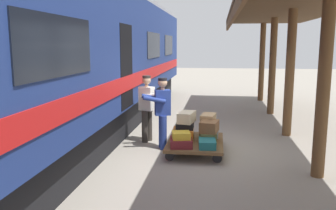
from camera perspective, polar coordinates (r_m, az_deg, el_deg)
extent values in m
plane|color=gray|center=(8.71, 7.53, -6.93)|extent=(60.00, 60.00, 0.00)
cylinder|color=brown|center=(16.35, 14.80, 6.62)|extent=(0.24, 0.24, 3.40)
cylinder|color=brown|center=(13.23, 16.38, 5.92)|extent=(0.24, 0.24, 3.40)
cylinder|color=brown|center=(10.13, 18.92, 4.76)|extent=(0.24, 0.24, 3.40)
cylinder|color=brown|center=(7.08, 23.65, 2.59)|extent=(0.24, 0.24, 3.40)
cube|color=brown|center=(8.39, 10.81, 14.81)|extent=(0.08, 16.53, 0.30)
cube|color=navy|center=(9.12, -15.96, 8.52)|extent=(3.00, 21.00, 2.90)
cube|color=black|center=(9.34, -15.42, -3.20)|extent=(2.55, 19.95, 0.90)
cube|color=red|center=(8.67, -6.53, 3.49)|extent=(0.03, 20.58, 0.36)
cube|color=black|center=(15.85, 0.13, 9.57)|extent=(0.02, 2.31, 0.84)
cube|color=black|center=(12.22, -2.26, 9.54)|extent=(0.02, 2.31, 0.84)
cube|color=black|center=(5.15, -17.09, 9.00)|extent=(0.02, 2.31, 0.84)
cube|color=black|center=(8.66, -6.97, 6.12)|extent=(0.12, 1.10, 2.00)
cube|color=brown|center=(8.32, 4.41, -5.97)|extent=(1.27, 1.74, 0.07)
cylinder|color=black|center=(7.68, 7.88, -8.43)|extent=(0.20, 0.05, 0.20)
cylinder|color=black|center=(7.74, 0.28, -8.19)|extent=(0.20, 0.05, 0.20)
cylinder|color=black|center=(9.01, 7.92, -5.70)|extent=(0.20, 0.05, 0.20)
cylinder|color=black|center=(9.06, 1.46, -5.52)|extent=(0.20, 0.05, 0.20)
cube|color=#9EA0A5|center=(8.72, 6.50, -4.01)|extent=(0.48, 0.59, 0.30)
cube|color=#4C515B|center=(8.76, 2.75, -4.18)|extent=(0.42, 0.62, 0.21)
cube|color=#1E666B|center=(7.81, 6.30, -6.12)|extent=(0.40, 0.58, 0.17)
cube|color=maroon|center=(7.85, 2.11, -5.98)|extent=(0.55, 0.64, 0.17)
cube|color=brown|center=(8.27, 6.40, -5.04)|extent=(0.42, 0.57, 0.22)
cube|color=#CC6B23|center=(8.29, 2.45, -4.75)|extent=(0.50, 0.60, 0.28)
cube|color=black|center=(8.28, 2.73, -3.28)|extent=(0.40, 0.48, 0.14)
cube|color=tan|center=(8.63, 6.46, -2.28)|extent=(0.39, 0.60, 0.25)
cube|color=beige|center=(8.24, 3.00, -1.96)|extent=(0.42, 0.60, 0.24)
cube|color=gold|center=(7.79, 2.12, -4.87)|extent=(0.45, 0.44, 0.15)
cube|color=brown|center=(8.22, 6.63, -3.42)|extent=(0.46, 0.59, 0.25)
cylinder|color=navy|center=(8.65, -0.96, -4.14)|extent=(0.16, 0.16, 0.82)
cylinder|color=navy|center=(8.46, -0.74, -4.46)|extent=(0.16, 0.16, 0.82)
cube|color=navy|center=(8.41, -0.87, 0.40)|extent=(0.41, 0.32, 0.60)
cylinder|color=tan|center=(8.36, -0.87, 2.63)|extent=(0.09, 0.09, 0.06)
sphere|color=tan|center=(8.35, -0.87, 3.59)|extent=(0.22, 0.22, 0.22)
cylinder|color=black|center=(8.34, -0.88, 4.15)|extent=(0.21, 0.21, 0.06)
cylinder|color=navy|center=(8.52, -2.51, 1.19)|extent=(0.53, 0.26, 0.21)
cylinder|color=navy|center=(8.21, -2.20, 0.87)|extent=(0.53, 0.26, 0.21)
cylinder|color=#332D28|center=(9.10, -3.73, -3.46)|extent=(0.16, 0.16, 0.82)
cylinder|color=#332D28|center=(9.27, -3.05, -3.22)|extent=(0.16, 0.16, 0.82)
cube|color=silver|center=(9.05, -3.43, 1.04)|extent=(0.42, 0.34, 0.60)
cylinder|color=tan|center=(9.01, -3.45, 3.12)|extent=(0.09, 0.09, 0.06)
sphere|color=tan|center=(8.99, -3.46, 4.01)|extent=(0.22, 0.22, 0.22)
cylinder|color=#332D28|center=(8.99, -3.47, 4.53)|extent=(0.21, 0.21, 0.06)
cylinder|color=silver|center=(8.79, -2.80, 1.45)|extent=(0.53, 0.29, 0.21)
cylinder|color=silver|center=(9.06, -1.72, 1.70)|extent=(0.53, 0.29, 0.21)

